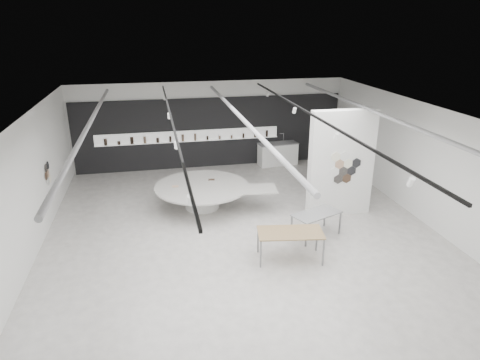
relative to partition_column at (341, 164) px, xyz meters
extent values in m
cube|color=beige|center=(-3.50, -1.00, -1.80)|extent=(12.00, 14.00, 0.01)
cube|color=silver|center=(-3.50, -1.00, 2.01)|extent=(12.00, 14.00, 0.01)
cube|color=white|center=(-3.50, 6.01, 0.10)|extent=(12.00, 0.01, 3.80)
cube|color=white|center=(-3.50, -8.00, 0.10)|extent=(12.00, 0.01, 3.80)
cube|color=white|center=(2.50, -1.00, 0.10)|extent=(0.01, 14.00, 3.80)
cube|color=white|center=(-9.51, -1.00, 0.10)|extent=(0.01, 14.00, 3.80)
cylinder|color=#939396|center=(-7.70, -0.50, 1.82)|extent=(0.12, 12.00, 0.12)
cylinder|color=#939396|center=(-3.50, -0.50, 1.82)|extent=(0.12, 12.00, 0.12)
cylinder|color=#939396|center=(0.70, -0.50, 1.82)|extent=(0.12, 12.00, 0.12)
cube|color=black|center=(-5.50, -1.00, 1.90)|extent=(0.05, 13.00, 0.06)
cylinder|color=white|center=(-5.50, -6.00, 1.72)|extent=(0.11, 0.18, 0.21)
cylinder|color=white|center=(-5.50, -2.70, 1.72)|extent=(0.11, 0.18, 0.21)
cylinder|color=white|center=(-5.50, 0.60, 1.72)|extent=(0.11, 0.18, 0.21)
cylinder|color=white|center=(-5.50, 3.90, 1.72)|extent=(0.11, 0.18, 0.21)
cube|color=black|center=(-1.50, -1.00, 1.90)|extent=(0.05, 13.00, 0.06)
cylinder|color=white|center=(-1.50, -6.00, 1.72)|extent=(0.11, 0.18, 0.21)
cylinder|color=white|center=(-1.50, -2.70, 1.72)|extent=(0.11, 0.18, 0.21)
cylinder|color=white|center=(-1.50, 0.60, 1.72)|extent=(0.11, 0.18, 0.21)
cylinder|color=white|center=(-1.50, 3.90, 1.72)|extent=(0.11, 0.18, 0.21)
cylinder|color=white|center=(-9.47, 1.50, -0.45)|extent=(0.03, 0.28, 0.28)
cylinder|color=white|center=(-9.47, 1.76, -0.45)|extent=(0.03, 0.28, 0.28)
cylinder|color=tan|center=(-9.47, 1.63, -0.22)|extent=(0.03, 0.28, 0.28)
cylinder|color=#463123|center=(-9.47, 1.37, -0.22)|extent=(0.03, 0.28, 0.28)
cylinder|color=black|center=(-9.47, 1.50, 0.01)|extent=(0.03, 0.28, 0.28)
cylinder|color=black|center=(-9.47, 1.76, 0.01)|extent=(0.03, 0.28, 0.28)
cube|color=black|center=(-3.50, 5.94, -0.25)|extent=(11.80, 0.10, 3.10)
cube|color=white|center=(-4.50, 5.87, -0.32)|extent=(8.00, 0.06, 0.46)
cube|color=white|center=(-4.50, 5.81, -0.54)|extent=(8.00, 0.18, 0.02)
cylinder|color=black|center=(-8.03, 5.81, -0.39)|extent=(0.13, 0.13, 0.29)
cylinder|color=black|center=(-7.49, 5.81, -0.46)|extent=(0.13, 0.13, 0.15)
cylinder|color=black|center=(-6.94, 5.81, -0.38)|extent=(0.14, 0.14, 0.30)
cylinder|color=brown|center=(-6.40, 5.81, -0.39)|extent=(0.12, 0.12, 0.29)
cylinder|color=black|center=(-5.86, 5.81, -0.43)|extent=(0.12, 0.12, 0.21)
cylinder|color=black|center=(-5.31, 5.81, -0.41)|extent=(0.10, 0.10, 0.25)
cylinder|color=brown|center=(-4.77, 5.81, -0.38)|extent=(0.12, 0.12, 0.30)
cylinder|color=brown|center=(-4.23, 5.81, -0.38)|extent=(0.10, 0.10, 0.31)
cylinder|color=black|center=(-3.69, 5.81, -0.45)|extent=(0.09, 0.09, 0.17)
cylinder|color=brown|center=(-3.14, 5.81, -0.45)|extent=(0.10, 0.10, 0.16)
cylinder|color=brown|center=(-2.60, 5.81, -0.46)|extent=(0.09, 0.09, 0.15)
cylinder|color=black|center=(-2.06, 5.81, -0.43)|extent=(0.09, 0.09, 0.21)
cylinder|color=black|center=(-1.51, 5.81, -0.38)|extent=(0.11, 0.11, 0.31)
cylinder|color=black|center=(-0.97, 5.81, -0.39)|extent=(0.11, 0.11, 0.29)
cube|color=white|center=(0.00, 0.00, 0.00)|extent=(2.20, 0.35, 3.60)
cylinder|color=black|center=(0.00, -0.19, -0.20)|extent=(0.34, 0.03, 0.34)
cylinder|color=black|center=(0.30, -0.19, -0.20)|extent=(0.34, 0.03, 0.34)
cylinder|color=white|center=(-0.30, -0.19, -0.20)|extent=(0.34, 0.03, 0.34)
cylinder|color=white|center=(0.15, -0.19, 0.06)|extent=(0.34, 0.03, 0.34)
cylinder|color=tan|center=(-0.15, -0.19, 0.06)|extent=(0.34, 0.03, 0.34)
cylinder|color=#463123|center=(0.15, -0.19, -0.46)|extent=(0.34, 0.03, 0.34)
cylinder|color=black|center=(-0.15, -0.19, -0.46)|extent=(0.34, 0.03, 0.34)
cylinder|color=black|center=(0.45, -0.19, 0.06)|extent=(0.34, 0.03, 0.34)
cylinder|color=white|center=(0.00, -0.19, 0.32)|extent=(0.34, 0.03, 0.34)
cylinder|color=white|center=(-0.30, -0.19, 0.32)|extent=(0.34, 0.03, 0.34)
cylinder|color=white|center=(-4.49, 1.44, -1.41)|extent=(1.30, 1.30, 0.78)
cylinder|color=#B3B0A9|center=(-4.49, 1.44, -1.00)|extent=(3.61, 3.61, 0.05)
cube|color=#B3B0A9|center=(-2.72, 0.80, -0.99)|extent=(1.55, 1.06, 0.05)
cube|color=tan|center=(-5.40, 1.53, -0.96)|extent=(0.24, 0.19, 0.01)
cube|color=#463123|center=(-4.07, 1.95, -0.96)|extent=(0.24, 0.19, 0.01)
cube|color=olive|center=(-2.54, -2.53, -0.98)|extent=(1.90, 1.15, 0.03)
cube|color=slate|center=(-3.44, -2.79, -1.40)|extent=(0.05, 0.05, 0.80)
cube|color=slate|center=(-3.31, -2.00, -1.40)|extent=(0.05, 0.05, 0.80)
cube|color=slate|center=(-1.76, -3.05, -1.40)|extent=(0.05, 0.05, 0.80)
cube|color=slate|center=(-1.64, -2.26, -1.40)|extent=(0.05, 0.05, 0.80)
cube|color=gray|center=(-1.33, -1.40, -1.05)|extent=(1.66, 1.26, 0.03)
cube|color=slate|center=(-1.85, -1.97, -1.43)|extent=(0.06, 0.06, 0.73)
cube|color=slate|center=(-2.11, -1.36, -1.43)|extent=(0.06, 0.06, 0.73)
cube|color=slate|center=(-0.56, -1.43, -1.43)|extent=(0.06, 0.06, 0.73)
cube|color=slate|center=(-0.81, -0.82, -1.43)|extent=(0.06, 0.06, 0.73)
cube|color=white|center=(-0.52, 5.51, -1.31)|extent=(1.82, 0.85, 0.99)
cube|color=gray|center=(-0.52, 5.51, -0.80)|extent=(1.86, 0.90, 0.03)
cylinder|color=silver|center=(-0.21, 5.71, -0.58)|extent=(0.03, 0.03, 0.39)
cylinder|color=silver|center=(-0.30, 5.70, -0.40)|extent=(0.18, 0.05, 0.03)
camera|label=1|loc=(-6.01, -12.44, 4.48)|focal=32.00mm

